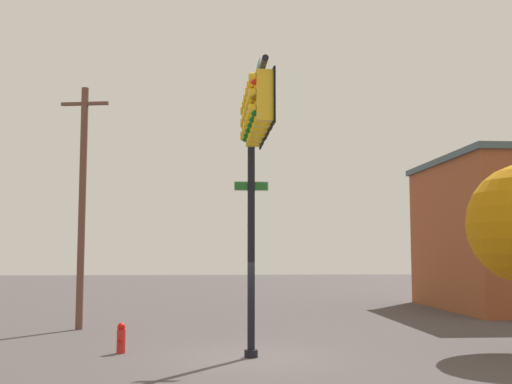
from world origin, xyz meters
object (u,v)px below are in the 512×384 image
Objects in this scene: utility_pole at (82,202)px; signal_pole_assembly at (255,136)px; brick_building at (505,233)px; fire_hydrant at (121,338)px.

signal_pole_assembly is at bearing 35.54° from utility_pole.
utility_pole is 20.21m from brick_building.
signal_pole_assembly is 10.03m from utility_pole.
brick_building reaches higher than fire_hydrant.
signal_pole_assembly is 6.82m from fire_hydrant.
fire_hydrant is at bearing -54.58° from brick_building.
utility_pole reaches higher than fire_hydrant.
brick_building is (-11.97, 16.83, 3.28)m from fire_hydrant.
utility_pole is at bearing -71.19° from brick_building.
signal_pole_assembly reaches higher than fire_hydrant.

